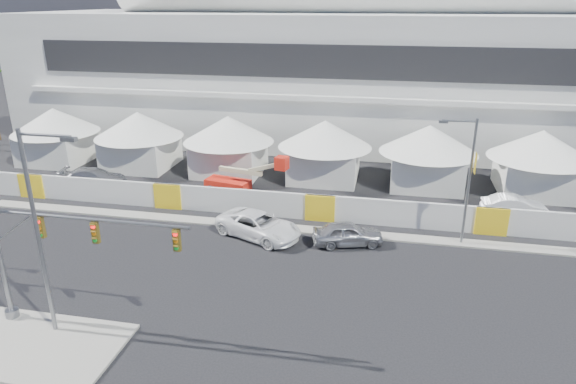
% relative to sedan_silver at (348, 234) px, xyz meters
% --- Properties ---
extents(ground, '(160.00, 160.00, 0.00)m').
position_rel_sedan_silver_xyz_m(ground, '(-8.37, -10.87, -0.80)').
color(ground, black).
rests_on(ground, ground).
extents(median_island, '(10.00, 5.00, 0.15)m').
position_rel_sedan_silver_xyz_m(median_island, '(-14.37, -13.87, -0.72)').
color(median_island, gray).
rests_on(median_island, ground).
extents(far_curb, '(80.00, 1.20, 0.12)m').
position_rel_sedan_silver_xyz_m(far_curb, '(11.63, 1.63, -0.74)').
color(far_curb, gray).
rests_on(far_curb, ground).
extents(stadium, '(80.00, 24.80, 21.98)m').
position_rel_sedan_silver_xyz_m(stadium, '(0.34, 30.63, 8.65)').
color(stadium, silver).
rests_on(stadium, ground).
extents(tent_row, '(53.40, 8.40, 5.40)m').
position_rel_sedan_silver_xyz_m(tent_row, '(-7.87, 13.13, 2.35)').
color(tent_row, white).
rests_on(tent_row, ground).
extents(hoarding_fence, '(70.00, 0.25, 2.00)m').
position_rel_sedan_silver_xyz_m(hoarding_fence, '(-2.37, 3.63, 0.20)').
color(hoarding_fence, silver).
rests_on(hoarding_fence, ground).
extents(sedan_silver, '(3.09, 5.02, 1.60)m').
position_rel_sedan_silver_xyz_m(sedan_silver, '(0.00, 0.00, 0.00)').
color(sedan_silver, '#9D9DA1').
rests_on(sedan_silver, ground).
extents(pickup_curb, '(5.04, 6.76, 1.71)m').
position_rel_sedan_silver_xyz_m(pickup_curb, '(-6.12, -0.01, 0.06)').
color(pickup_curb, white).
rests_on(pickup_curb, ground).
extents(lot_car_a, '(1.98, 4.84, 1.56)m').
position_rel_sedan_silver_xyz_m(lot_car_a, '(11.93, 7.40, -0.02)').
color(lot_car_a, white).
rests_on(lot_car_a, ground).
extents(lot_car_c, '(3.25, 5.92, 1.63)m').
position_rel_sedan_silver_xyz_m(lot_car_c, '(-22.80, 6.96, 0.02)').
color(lot_car_c, '#9E9FA2').
rests_on(lot_car_c, ground).
extents(traffic_mast, '(10.43, 0.66, 6.76)m').
position_rel_sedan_silver_xyz_m(traffic_mast, '(-13.76, -12.01, 3.20)').
color(traffic_mast, gray).
rests_on(traffic_mast, median_island).
extents(streetlight_median, '(2.80, 0.28, 10.14)m').
position_rel_sedan_silver_xyz_m(streetlight_median, '(-13.02, -12.52, 5.17)').
color(streetlight_median, gray).
rests_on(streetlight_median, median_island).
extents(streetlight_curb, '(2.53, 0.57, 8.55)m').
position_rel_sedan_silver_xyz_m(streetlight_curb, '(7.32, 1.63, 4.17)').
color(streetlight_curb, slate).
rests_on(streetlight_curb, ground).
extents(boom_lift, '(7.54, 2.37, 3.74)m').
position_rel_sedan_silver_xyz_m(boom_lift, '(-10.16, 7.88, 0.21)').
color(boom_lift, red).
rests_on(boom_lift, ground).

